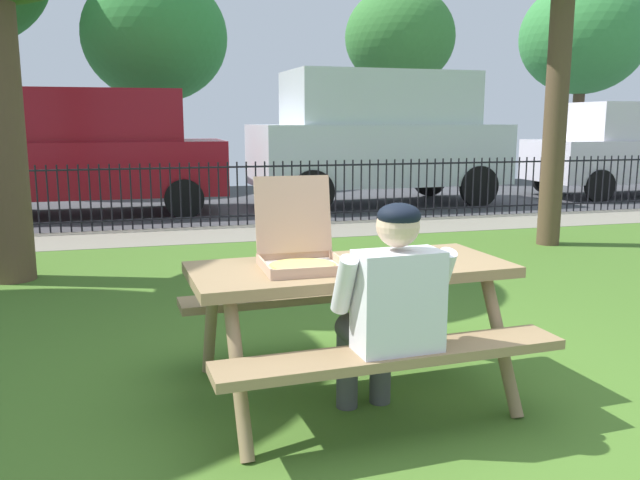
{
  "coord_description": "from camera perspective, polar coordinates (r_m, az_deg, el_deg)",
  "views": [
    {
      "loc": [
        -1.37,
        -3.19,
        1.57
      ],
      "look_at": [
        -0.19,
        1.15,
        0.75
      ],
      "focal_mm": 36.76,
      "sensor_mm": 36.0,
      "label": 1
    }
  ],
  "objects": [
    {
      "name": "parked_car_left",
      "position": [
        11.75,
        -19.82,
        7.43
      ],
      "size": [
        4.61,
        1.97,
        2.08
      ],
      "color": "maroon",
      "rests_on": "ground"
    },
    {
      "name": "parked_car_center",
      "position": [
        12.47,
        5.13,
        9.08
      ],
      "size": [
        4.79,
        2.25,
        2.46
      ],
      "color": "silver",
      "rests_on": "ground"
    },
    {
      "name": "adult_at_table",
      "position": [
        3.3,
        6.06,
        -5.8
      ],
      "size": [
        0.62,
        0.61,
        1.19
      ],
      "color": "#474747",
      "rests_on": "ground"
    },
    {
      "name": "far_tree_right",
      "position": [
        20.62,
        21.92,
        16.02
      ],
      "size": [
        3.49,
        3.49,
        5.46
      ],
      "color": "brown",
      "rests_on": "ground"
    },
    {
      "name": "far_tree_center",
      "position": [
        16.63,
        -14.15,
        16.72
      ],
      "size": [
        3.38,
        3.38,
        5.05
      ],
      "color": "brown",
      "rests_on": "ground"
    },
    {
      "name": "cobblestone_walkway",
      "position": [
        9.37,
        -6.53,
        0.6
      ],
      "size": [
        28.0,
        1.4,
        0.01
      ],
      "primitive_type": "cube",
      "color": "gray"
    },
    {
      "name": "ground",
      "position": [
        4.97,
        1.64,
        -8.2
      ],
      "size": [
        28.0,
        10.64,
        0.02
      ],
      "primitive_type": "cube",
      "color": "#487227"
    },
    {
      "name": "iron_fence_streetside",
      "position": [
        9.98,
        -7.19,
        4.06
      ],
      "size": [
        21.51,
        0.03,
        0.97
      ],
      "color": "black",
      "rests_on": "ground"
    },
    {
      "name": "pizza_box_open",
      "position": [
        3.64,
        -1.77,
        -0.89
      ],
      "size": [
        0.44,
        0.5,
        0.49
      ],
      "color": "tan",
      "rests_on": "picnic_table_foreground"
    },
    {
      "name": "far_tree_midright",
      "position": [
        17.91,
        6.96,
        17.01
      ],
      "size": [
        2.85,
        2.85,
        4.99
      ],
      "color": "brown",
      "rests_on": "ground"
    },
    {
      "name": "parked_car_right",
      "position": [
        15.42,
        25.67,
        7.24
      ],
      "size": [
        4.41,
        1.94,
        1.94
      ],
      "color": "silver",
      "rests_on": "ground"
    },
    {
      "name": "picnic_table_foreground",
      "position": [
        3.76,
        2.64,
        -4.71
      ],
      "size": [
        1.88,
        1.58,
        0.79
      ],
      "color": "#967853",
      "rests_on": "ground"
    },
    {
      "name": "street_asphalt",
      "position": [
        13.05,
        -9.02,
        3.27
      ],
      "size": [
        28.0,
        6.09,
        0.01
      ],
      "primitive_type": "cube",
      "color": "#424247"
    }
  ]
}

